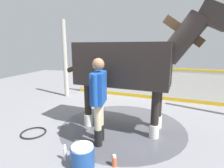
{
  "coord_description": "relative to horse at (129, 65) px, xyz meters",
  "views": [
    {
      "loc": [
        -0.94,
        3.96,
        1.86
      ],
      "look_at": [
        0.0,
        0.59,
        1.1
      ],
      "focal_mm": 28.18,
      "sensor_mm": 36.0,
      "label": 1
    }
  ],
  "objects": [
    {
      "name": "wet_patch",
      "position": [
        0.13,
        -0.01,
        -1.46
      ],
      "size": [
        2.9,
        2.9,
        0.0
      ],
      "primitive_type": "cylinder",
      "color": "#4C4C54",
      "rests_on": "ground"
    },
    {
      "name": "bottle_spray",
      "position": [
        -0.05,
        1.4,
        -1.38
      ],
      "size": [
        0.08,
        0.08,
        0.19
      ],
      "color": "#CC5933",
      "rests_on": "ground"
    },
    {
      "name": "wash_bucket",
      "position": [
        0.43,
        1.54,
        -1.29
      ],
      "size": [
        0.37,
        0.37,
        0.35
      ],
      "color": "#1E478C",
      "rests_on": "ground"
    },
    {
      "name": "hose_coil",
      "position": [
        1.91,
        0.86,
        -1.45
      ],
      "size": [
        0.53,
        0.53,
        0.03
      ],
      "primitive_type": "torus",
      "color": "black",
      "rests_on": "ground"
    },
    {
      "name": "horse",
      "position": [
        0.0,
        0.0,
        0.0
      ],
      "size": [
        3.46,
        1.12,
        2.66
      ],
      "rotation": [
        0.0,
        0.0,
        3.04
      ],
      "color": "black",
      "rests_on": "ground"
    },
    {
      "name": "handler",
      "position": [
        0.41,
        0.81,
        -0.52
      ],
      "size": [
        0.28,
        0.66,
        1.65
      ],
      "rotation": [
        0.0,
        0.0,
        6.41
      ],
      "color": "black",
      "rests_on": "ground"
    },
    {
      "name": "barrier_wall",
      "position": [
        -0.13,
        -2.53,
        -0.94
      ],
      "size": [
        5.41,
        0.66,
        1.13
      ],
      "color": "silver",
      "rests_on": "ground"
    },
    {
      "name": "bottle_shampoo",
      "position": [
        0.77,
        1.48,
        -1.34
      ],
      "size": [
        0.06,
        0.06,
        0.28
      ],
      "color": "white",
      "rests_on": "ground"
    },
    {
      "name": "roof_post_far",
      "position": [
        2.72,
        -1.98,
        -0.08
      ],
      "size": [
        0.16,
        0.16,
        2.77
      ],
      "primitive_type": "cylinder",
      "color": "#B7B2A8",
      "rests_on": "ground"
    },
    {
      "name": "ground_plane",
      "position": [
        0.27,
        -0.19,
        -1.48
      ],
      "size": [
        16.0,
        16.0,
        0.02
      ],
      "primitive_type": "cube",
      "color": "gray"
    }
  ]
}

